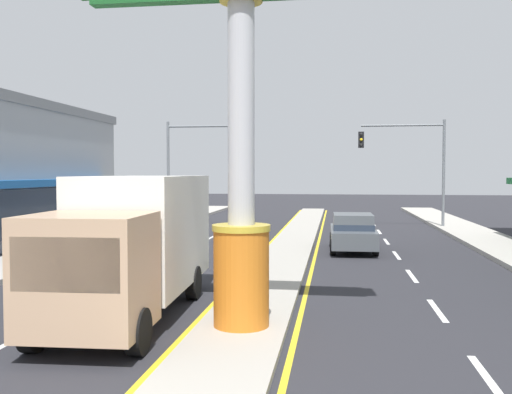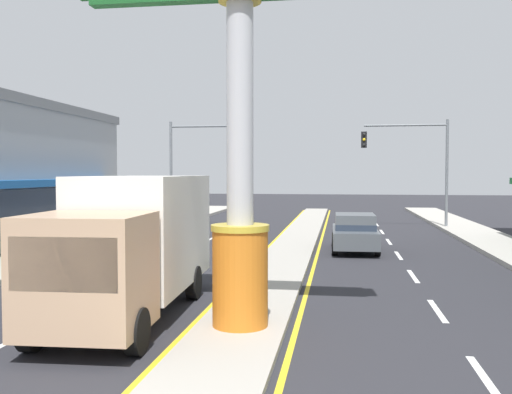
{
  "view_description": "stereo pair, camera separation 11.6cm",
  "coord_description": "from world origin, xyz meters",
  "px_view_note": "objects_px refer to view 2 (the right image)",
  "views": [
    {
      "loc": [
        1.85,
        -4.22,
        3.2
      ],
      "look_at": [
        -0.09,
        9.53,
        2.6
      ],
      "focal_mm": 39.51,
      "sensor_mm": 36.0,
      "label": 1
    },
    {
      "loc": [
        1.96,
        -4.2,
        3.2
      ],
      "look_at": [
        -0.09,
        9.53,
        2.6
      ],
      "focal_mm": 39.51,
      "sensor_mm": 36.0,
      "label": 2
    }
  ],
  "objects_px": {
    "district_sign": "(240,110)",
    "sedan_near_right_lane": "(355,232)",
    "box_truck_far_right_lane": "(134,239)",
    "traffic_light_right_side": "(415,154)",
    "traffic_light_left_side": "(200,155)"
  },
  "relations": [
    {
      "from": "district_sign",
      "to": "sedan_near_right_lane",
      "type": "xyz_separation_m",
      "value": [
        2.56,
        12.21,
        -3.65
      ]
    },
    {
      "from": "box_truck_far_right_lane",
      "to": "district_sign",
      "type": "bearing_deg",
      "value": -23.12
    },
    {
      "from": "traffic_light_right_side",
      "to": "district_sign",
      "type": "bearing_deg",
      "value": -105.62
    },
    {
      "from": "traffic_light_right_side",
      "to": "sedan_near_right_lane",
      "type": "height_order",
      "value": "traffic_light_right_side"
    },
    {
      "from": "sedan_near_right_lane",
      "to": "traffic_light_left_side",
      "type": "bearing_deg",
      "value": 134.57
    },
    {
      "from": "district_sign",
      "to": "traffic_light_left_side",
      "type": "relative_size",
      "value": 1.29
    },
    {
      "from": "traffic_light_left_side",
      "to": "box_truck_far_right_lane",
      "type": "xyz_separation_m",
      "value": [
        3.52,
        -19.93,
        -2.55
      ]
    },
    {
      "from": "traffic_light_left_side",
      "to": "sedan_near_right_lane",
      "type": "xyz_separation_m",
      "value": [
        8.71,
        -8.84,
        -3.46
      ]
    },
    {
      "from": "traffic_light_left_side",
      "to": "traffic_light_right_side",
      "type": "distance_m",
      "value": 12.33
    },
    {
      "from": "district_sign",
      "to": "traffic_light_right_side",
      "type": "bearing_deg",
      "value": 74.38
    },
    {
      "from": "district_sign",
      "to": "box_truck_far_right_lane",
      "type": "xyz_separation_m",
      "value": [
        -2.63,
        1.12,
        -2.74
      ]
    },
    {
      "from": "sedan_near_right_lane",
      "to": "box_truck_far_right_lane",
      "type": "distance_m",
      "value": 12.27
    },
    {
      "from": "district_sign",
      "to": "box_truck_far_right_lane",
      "type": "relative_size",
      "value": 1.15
    },
    {
      "from": "district_sign",
      "to": "traffic_light_right_side",
      "type": "relative_size",
      "value": 1.29
    },
    {
      "from": "box_truck_far_right_lane",
      "to": "traffic_light_right_side",
      "type": "bearing_deg",
      "value": 67.18
    }
  ]
}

